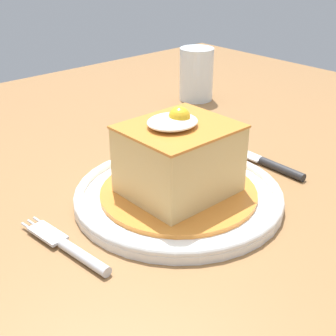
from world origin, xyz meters
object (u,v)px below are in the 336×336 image
at_px(fork, 71,249).
at_px(knife, 268,163).
at_px(drinking_glass, 196,78).
at_px(main_plate, 178,195).

bearing_deg(fork, knife, -2.12).
bearing_deg(drinking_glass, knife, -116.09).
bearing_deg(drinking_glass, fork, -148.92).
distance_m(fork, drinking_glass, 0.55).
relative_size(main_plate, drinking_glass, 2.53).
distance_m(main_plate, drinking_glass, 0.42).
distance_m(fork, knife, 0.33).
height_order(knife, drinking_glass, drinking_glass).
bearing_deg(knife, main_plate, 174.26).
relative_size(main_plate, fork, 1.87).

